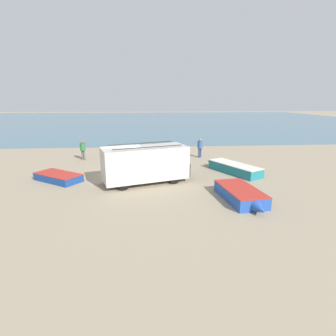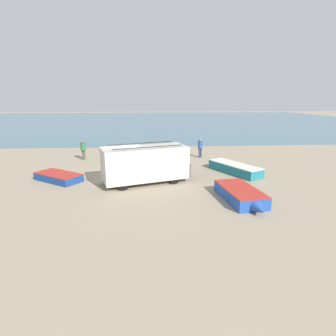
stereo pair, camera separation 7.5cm
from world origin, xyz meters
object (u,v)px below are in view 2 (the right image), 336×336
Objects in this scene: fishing_rowboat_0 at (241,195)px; fishing_rowboat_1 at (57,177)px; fishing_rowboat_2 at (233,168)px; parked_van at (146,163)px; fisherman_1 at (152,151)px; fisherman_0 at (200,146)px; fisherman_2 at (83,148)px.

fishing_rowboat_0 is 11.84m from fishing_rowboat_1.
fishing_rowboat_2 is (12.28, 1.15, 0.09)m from fishing_rowboat_1.
fisherman_1 is (0.43, 5.27, -0.26)m from parked_van.
parked_van is at bearing 118.83° from fisherman_0.
fishing_rowboat_1 is 0.76× the size of fishing_rowboat_2.
fisherman_2 is at bearing 64.30° from fisherman_0.
fishing_rowboat_0 is at bearing 153.85° from fisherman_0.
fisherman_0 is at bearing -114.37° from fisherman_1.
fishing_rowboat_0 is 10.85m from fisherman_0.
fisherman_0 is (4.96, 7.27, -0.24)m from parked_van.
fishing_rowboat_1 is 12.63m from fisherman_0.
fishing_rowboat_2 is 6.82m from fisherman_1.
parked_van is 3.35× the size of fisherman_1.
fisherman_2 is (-12.00, 5.04, 0.70)m from fishing_rowboat_2.
fishing_rowboat_2 reaches higher than fishing_rowboat_1.
parked_van is 9.02m from fisherman_2.
fisherman_0 is 4.95m from fisherman_1.
fishing_rowboat_0 is 5.71m from fishing_rowboat_2.
fisherman_1 is at bearing -159.30° from fishing_rowboat_0.
fishing_rowboat_0 is at bearing 159.68° from fisherman_1.
fisherman_0 is at bearing 37.85° from parked_van.
fisherman_1 is at bearing 33.34° from fishing_rowboat_2.
fisherman_1 is (-5.95, 3.26, 0.69)m from fishing_rowboat_2.
fisherman_0 is (10.85, 6.41, 0.80)m from fishing_rowboat_1.
fisherman_1 is 0.99× the size of fisherman_2.
parked_van reaches higher than fisherman_0.
parked_van reaches higher than fishing_rowboat_2.
fisherman_0 is 10.58m from fisherman_2.
parked_van is at bearing -132.07° from fishing_rowboat_0.
parked_van is 1.53× the size of fishing_rowboat_1.
fisherman_2 is at bearing 39.22° from fishing_rowboat_2.
fisherman_0 is (-0.14, 10.82, 0.73)m from fishing_rowboat_0.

